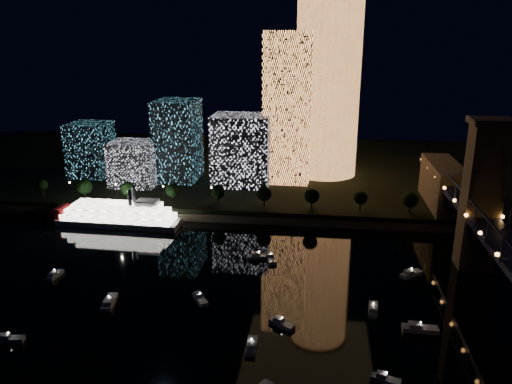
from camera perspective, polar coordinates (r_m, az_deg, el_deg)
ground at (r=134.30m, az=0.90°, el=-16.14°), size 520.00×520.00×0.00m
far_bank at (r=280.80m, az=4.64°, el=2.58°), size 420.00×160.00×5.00m
seawall at (r=206.82m, az=3.50°, el=-3.19°), size 420.00×6.00×3.00m
tower_cylindrical at (r=257.39m, az=8.19°, el=11.86°), size 34.00×34.00×89.72m
tower_rectangular at (r=244.83m, az=3.65°, el=9.55°), size 22.49×22.49×71.57m
midrise_blocks at (r=249.45m, az=-9.03°, el=4.96°), size 102.82×35.89×39.36m
riverboat at (r=212.30m, az=-16.02°, el=-2.54°), size 54.49×12.69×16.33m
motorboats at (r=142.36m, az=-0.79°, el=-13.63°), size 119.32×81.99×2.78m
esplanade_trees at (r=212.78m, az=-3.51°, el=-0.04°), size 165.86×6.74×8.87m
street_lamps at (r=220.26m, az=-5.10°, el=0.14°), size 132.70×0.70×5.65m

